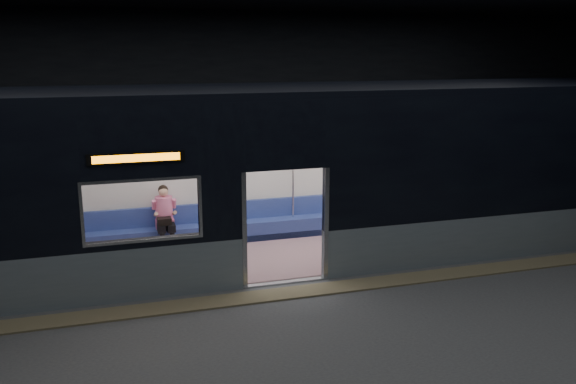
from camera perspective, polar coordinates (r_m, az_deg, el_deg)
name	(u,v)px	position (r m, az deg, el deg)	size (l,w,h in m)	color
station_floor	(304,306)	(10.00, 1.54, -10.65)	(24.00, 14.00, 0.01)	#47494C
station_envelope	(306,75)	(9.15, 1.69, 10.85)	(24.00, 14.00, 5.00)	black
tactile_strip	(294,292)	(10.47, 0.57, -9.38)	(22.80, 0.50, 0.03)	#8C7F59
metro_car	(263,166)	(11.79, -2.35, 2.48)	(18.00, 3.04, 3.35)	gray
passenger	(165,213)	(12.69, -11.47, -1.97)	(0.37, 0.64, 1.31)	black
handbag	(164,221)	(12.51, -11.50, -2.69)	(0.28, 0.24, 0.14)	black
transit_map	(452,159)	(15.04, 15.11, 2.95)	(1.00, 0.03, 0.65)	white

